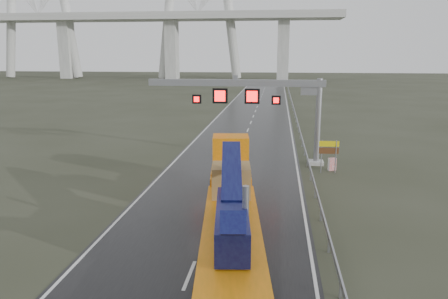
# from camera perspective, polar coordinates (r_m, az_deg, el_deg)

# --- Properties ---
(ground) EXTENTS (400.00, 400.00, 0.00)m
(ground) POSITION_cam_1_polar(r_m,az_deg,el_deg) (21.03, -3.43, -13.54)
(ground) COLOR #2F3223
(ground) RESTS_ON ground
(road) EXTENTS (11.00, 200.00, 0.02)m
(road) POSITION_cam_1_polar(r_m,az_deg,el_deg) (59.40, 3.53, 3.53)
(road) COLOR black
(road) RESTS_ON ground
(guardrail) EXTENTS (0.20, 140.00, 1.40)m
(guardrail) POSITION_cam_1_polar(r_m,az_deg,el_deg) (49.38, 9.90, 2.35)
(guardrail) COLOR gray
(guardrail) RESTS_ON ground
(sign_gantry) EXTENTS (14.90, 1.20, 7.42)m
(sign_gantry) POSITION_cam_1_polar(r_m,az_deg,el_deg) (36.77, 4.80, 6.80)
(sign_gantry) COLOR #A8A9A4
(sign_gantry) RESTS_ON ground
(heavy_haul_truck) EXTENTS (4.75, 18.92, 4.41)m
(heavy_haul_truck) POSITION_cam_1_polar(r_m,az_deg,el_deg) (24.06, 0.95, -5.71)
(heavy_haul_truck) COLOR orange
(heavy_haul_truck) RESTS_ON ground
(exit_sign_pair) EXTENTS (1.53, 0.11, 2.61)m
(exit_sign_pair) POSITION_cam_1_polar(r_m,az_deg,el_deg) (34.90, 13.53, -0.10)
(exit_sign_pair) COLOR gray
(exit_sign_pair) RESTS_ON ground
(striped_barrier) EXTENTS (0.67, 0.51, 1.01)m
(striped_barrier) POSITION_cam_1_polar(r_m,az_deg,el_deg) (36.08, 13.94, -1.87)
(striped_barrier) COLOR red
(striped_barrier) RESTS_ON ground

